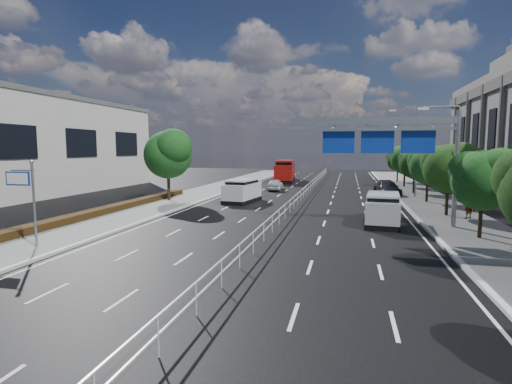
% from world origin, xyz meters
% --- Properties ---
extents(ground, '(160.00, 160.00, 0.00)m').
position_xyz_m(ground, '(0.00, 0.00, 0.00)').
color(ground, black).
rests_on(ground, ground).
extents(sidewalk_near, '(5.00, 140.00, 0.14)m').
position_xyz_m(sidewalk_near, '(-11.50, 0.00, 0.07)').
color(sidewalk_near, slate).
rests_on(sidewalk_near, ground).
extents(kerb_near, '(0.25, 140.00, 0.15)m').
position_xyz_m(kerb_near, '(-9.00, 0.00, 0.07)').
color(kerb_near, silver).
rests_on(kerb_near, ground).
extents(kerb_far, '(0.25, 140.00, 0.15)m').
position_xyz_m(kerb_far, '(9.00, 0.00, 0.07)').
color(kerb_far, silver).
rests_on(kerb_far, ground).
extents(median_fence, '(0.05, 85.00, 1.02)m').
position_xyz_m(median_fence, '(0.00, 22.50, 0.53)').
color(median_fence, silver).
rests_on(median_fence, ground).
extents(hedge_near, '(1.00, 36.00, 0.44)m').
position_xyz_m(hedge_near, '(-13.30, 5.00, 0.36)').
color(hedge_near, black).
rests_on(hedge_near, sidewalk_near).
extents(toilet_sign, '(1.62, 0.18, 4.34)m').
position_xyz_m(toilet_sign, '(-10.95, 0.00, 2.94)').
color(toilet_sign, gray).
rests_on(toilet_sign, ground).
extents(overhead_gantry, '(10.24, 0.38, 7.45)m').
position_xyz_m(overhead_gantry, '(6.74, 10.05, 5.61)').
color(overhead_gantry, gray).
rests_on(overhead_gantry, ground).
extents(streetlight_far, '(2.78, 2.40, 9.00)m').
position_xyz_m(streetlight_far, '(10.50, 26.00, 5.21)').
color(streetlight_far, gray).
rests_on(streetlight_far, ground).
extents(near_building, '(12.00, 38.00, 10.00)m').
position_xyz_m(near_building, '(-30.00, 18.00, 5.00)').
color(near_building, beige).
rests_on(near_building, ground).
extents(near_tree_back, '(4.84, 4.51, 6.69)m').
position_xyz_m(near_tree_back, '(-11.94, 17.97, 4.61)').
color(near_tree_back, black).
rests_on(near_tree_back, ground).
extents(far_tree_c, '(3.52, 3.28, 4.94)m').
position_xyz_m(far_tree_c, '(11.24, 6.98, 3.43)').
color(far_tree_c, black).
rests_on(far_tree_c, ground).
extents(far_tree_d, '(3.85, 3.59, 5.34)m').
position_xyz_m(far_tree_d, '(11.25, 14.48, 3.69)').
color(far_tree_d, black).
rests_on(far_tree_d, ground).
extents(far_tree_e, '(3.63, 3.38, 5.13)m').
position_xyz_m(far_tree_e, '(11.25, 21.98, 3.56)').
color(far_tree_e, black).
rests_on(far_tree_e, ground).
extents(far_tree_f, '(3.52, 3.28, 5.02)m').
position_xyz_m(far_tree_f, '(11.24, 29.48, 3.49)').
color(far_tree_f, black).
rests_on(far_tree_f, ground).
extents(far_tree_g, '(3.96, 3.69, 5.45)m').
position_xyz_m(far_tree_g, '(11.25, 36.98, 3.75)').
color(far_tree_g, black).
rests_on(far_tree_g, ground).
extents(far_tree_h, '(3.41, 3.18, 4.91)m').
position_xyz_m(far_tree_h, '(11.24, 44.48, 3.42)').
color(far_tree_h, black).
rests_on(far_tree_h, ground).
extents(white_minivan, '(2.71, 5.07, 2.10)m').
position_xyz_m(white_minivan, '(-5.19, 19.01, 1.03)').
color(white_minivan, black).
rests_on(white_minivan, ground).
extents(red_bus, '(3.50, 10.88, 3.19)m').
position_xyz_m(red_bus, '(-4.95, 43.13, 1.67)').
color(red_bus, black).
rests_on(red_bus, ground).
extents(near_car_silver, '(1.83, 4.04, 1.35)m').
position_xyz_m(near_car_silver, '(-4.09, 30.05, 0.67)').
color(near_car_silver, silver).
rests_on(near_car_silver, ground).
extents(near_car_dark, '(2.17, 5.31, 1.71)m').
position_xyz_m(near_car_dark, '(-7.82, 58.47, 0.86)').
color(near_car_dark, black).
rests_on(near_car_dark, ground).
extents(silver_minivan, '(2.47, 5.03, 2.02)m').
position_xyz_m(silver_minivan, '(6.50, 10.55, 0.99)').
color(silver_minivan, black).
rests_on(silver_minivan, ground).
extents(parked_car_teal, '(2.47, 4.84, 1.31)m').
position_xyz_m(parked_car_teal, '(6.50, 12.00, 0.66)').
color(parked_car_teal, '#166065').
rests_on(parked_car_teal, ground).
extents(parked_car_dark, '(2.76, 5.44, 1.51)m').
position_xyz_m(parked_car_dark, '(8.30, 27.47, 0.76)').
color(parked_car_dark, black).
rests_on(parked_car_dark, ground).
extents(pedestrian_a, '(0.82, 0.78, 1.88)m').
position_xyz_m(pedestrian_a, '(12.33, 13.39, 1.08)').
color(pedestrian_a, gray).
rests_on(pedestrian_a, sidewalk_far).
extents(pedestrian_b, '(0.91, 0.75, 1.72)m').
position_xyz_m(pedestrian_b, '(13.40, 16.94, 1.00)').
color(pedestrian_b, gray).
rests_on(pedestrian_b, sidewalk_far).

